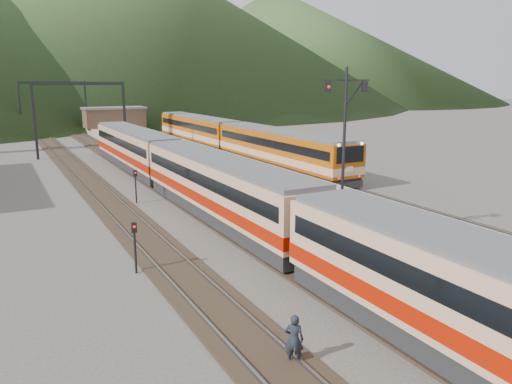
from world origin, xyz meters
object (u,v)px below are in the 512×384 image
second_train (232,138)px  worker (294,339)px  main_train (220,188)px  signal_mast (344,133)px

second_train → worker: bearing=-112.7°
main_train → signal_mast: (3.18, -7.35, 3.71)m
main_train → second_train: (11.50, 22.84, 0.09)m
signal_mast → worker: size_ratio=4.99×
main_train → worker: bearing=-106.1°
main_train → signal_mast: size_ratio=7.54×
worker → main_train: bearing=-67.0°
second_train → signal_mast: (-8.32, -30.19, 3.63)m
signal_mast → worker: signal_mast is taller
main_train → worker: 15.70m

